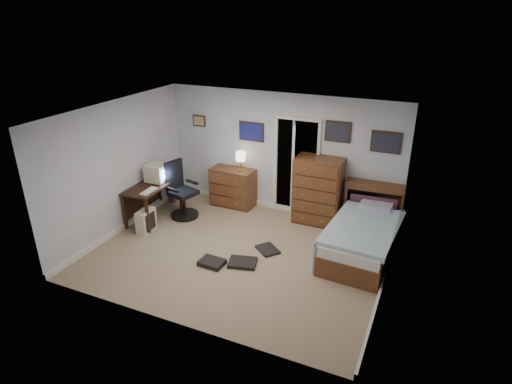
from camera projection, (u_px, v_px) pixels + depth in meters
floor at (239, 254)px, 7.60m from camera, size 5.00×4.00×0.02m
computer_desk at (149, 191)px, 8.67m from camera, size 0.66×1.33×0.75m
crt_monitor at (157, 173)px, 8.62m from camera, size 0.41×0.38×0.36m
keyboard at (149, 191)px, 8.21m from camera, size 0.17×0.41×0.02m
pc_tower at (146, 221)px, 8.25m from camera, size 0.23×0.43×0.45m
office_chair at (181, 196)px, 8.78m from camera, size 0.69×0.69×1.18m
media_stack at (172, 187)px, 9.46m from camera, size 0.15×0.15×0.71m
low_dresser at (233, 187)px, 9.29m from camera, size 0.97×0.53×0.84m
table_lamp at (241, 157)px, 8.93m from camera, size 0.22×0.22×0.41m
doorway at (301, 163)px, 8.97m from camera, size 0.96×1.12×2.05m
tall_dresser at (318, 191)px, 8.46m from camera, size 0.92×0.54×1.36m
headboard_bookcase at (373, 205)px, 8.22m from camera, size 1.10×0.34×0.98m
bed at (363, 238)px, 7.44m from camera, size 1.23×2.13×0.68m
wall_posters at (308, 134)px, 8.35m from camera, size 4.38×0.04×0.60m
floor_clutter at (236, 260)px, 7.33m from camera, size 1.17×1.23×0.08m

